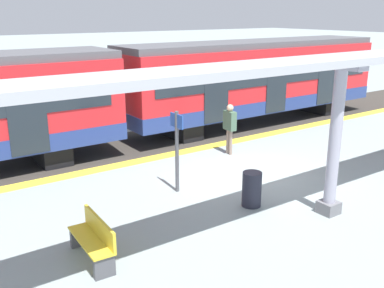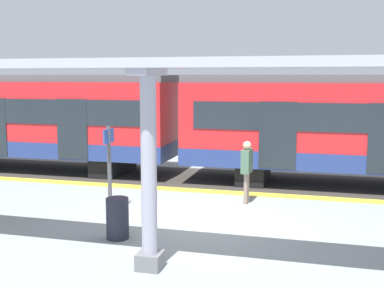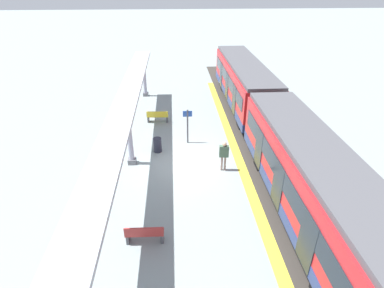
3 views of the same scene
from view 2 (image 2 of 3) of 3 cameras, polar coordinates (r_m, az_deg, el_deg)
name	(u,v)px [view 2 (image 2 of 3)]	position (r m, az deg, el deg)	size (l,w,h in m)	color
ground_plane	(202,223)	(11.54, 1.14, -9.28)	(176.00, 176.00, 0.00)	gray
tactile_edge_strip	(226,192)	(14.47, 4.09, -5.72)	(0.52, 29.06, 0.01)	yellow
trackbed	(237,180)	(16.25, 5.33, -4.22)	(3.20, 41.06, 0.01)	#38332D
train_near_carriage	(15,120)	(19.22, -20.16, 2.72)	(2.65, 12.32, 3.48)	red
train_far_carriage	(383,129)	(15.85, 21.66, 1.63)	(2.65, 12.32, 3.48)	red
canopy_pillar_second	(149,170)	(8.46, -5.12, -3.07)	(1.10, 0.44, 3.56)	slate
canopy_beam	(166,63)	(8.20, -3.12, 9.49)	(1.20, 23.41, 0.16)	#A8AAB2
trash_bin	(118,218)	(10.48, -8.80, -8.66)	(0.48, 0.48, 0.88)	#232532
platform_info_sign	(109,161)	(12.31, -9.76, -1.95)	(0.56, 0.10, 2.20)	#4C4C51
passenger_waiting_near_edge	(247,165)	(13.10, 6.49, -2.44)	(0.51, 0.27, 1.71)	gray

